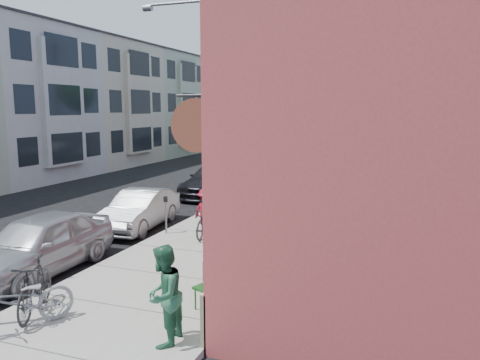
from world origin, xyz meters
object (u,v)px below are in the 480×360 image
(tree_bare, at_px, (236,144))
(car_0, at_px, (38,244))
(tree_leafy_far, at_px, (319,89))
(car_3, at_px, (251,166))
(tree_leafy_mid, at_px, (284,75))
(parking_meter_far, at_px, (239,178))
(car_2, at_px, (214,180))
(parked_bike_a, at_px, (35,287))
(patron_green, at_px, (163,295))
(bus, at_px, (248,139))
(patio_chair_a, at_px, (207,287))
(patio_chair_b, at_px, (235,271))
(parked_bike_b, at_px, (19,303))
(car_4, at_px, (274,159))
(parking_meter_near, at_px, (166,209))
(utility_pole_near, at_px, (207,77))
(cyclist, at_px, (206,212))
(car_1, at_px, (140,210))
(patron_grey, at_px, (231,249))

(tree_bare, relative_size, car_0, 1.12)
(tree_leafy_far, bearing_deg, car_0, -94.02)
(car_3, bearing_deg, tree_leafy_mid, -4.88)
(parking_meter_far, bearing_deg, car_2, 165.85)
(tree_leafy_far, distance_m, parked_bike_a, 31.04)
(patron_green, relative_size, car_3, 0.32)
(car_2, height_order, bus, bus)
(tree_bare, relative_size, patron_green, 2.91)
(patio_chair_a, distance_m, patio_chair_b, 1.12)
(tree_leafy_mid, distance_m, patron_green, 20.44)
(patio_chair_b, distance_m, parked_bike_b, 4.44)
(tree_bare, bearing_deg, car_4, 98.54)
(patio_chair_a, bearing_deg, parked_bike_a, -135.49)
(parking_meter_near, xyz_separation_m, utility_pole_near, (0.14, 3.14, 4.43))
(patio_chair_b, height_order, car_0, car_0)
(tree_leafy_far, xyz_separation_m, car_3, (-2.00, -10.99, -4.98))
(cyclist, bearing_deg, parked_bike_b, 105.04)
(tree_leafy_mid, height_order, patio_chair_a, tree_leafy_mid)
(parking_meter_far, height_order, tree_leafy_far, tree_leafy_far)
(parking_meter_far, xyz_separation_m, parked_bike_b, (0.75, -14.15, -0.30))
(tree_leafy_mid, xyz_separation_m, cyclist, (0.82, -12.89, -5.16))
(bus, bearing_deg, car_1, -76.98)
(patio_chair_a, relative_size, car_4, 0.22)
(parking_meter_far, height_order, patron_grey, patron_grey)
(utility_pole_near, xyz_separation_m, tree_leafy_far, (0.41, 21.18, 0.34))
(utility_pole_near, bearing_deg, car_0, -102.34)
(car_0, height_order, car_4, car_0)
(cyclist, relative_size, car_1, 0.38)
(parked_bike_b, bearing_deg, tree_leafy_far, 119.35)
(tree_leafy_mid, xyz_separation_m, parked_bike_a, (-0.06, -19.38, -5.37))
(bus, bearing_deg, parking_meter_near, -73.99)
(utility_pole_near, height_order, parked_bike_b, utility_pole_near)
(parking_meter_far, xyz_separation_m, car_2, (-1.45, 0.37, -0.24))
(patron_grey, height_order, car_2, patron_grey)
(patron_grey, relative_size, car_1, 0.39)
(parking_meter_near, height_order, cyclist, cyclist)
(patio_chair_a, xyz_separation_m, bus, (-9.06, 29.37, 1.04))
(car_4, bearing_deg, tree_leafy_far, 68.46)
(tree_leafy_far, xyz_separation_m, patio_chair_a, (3.08, -29.20, -5.15))
(parked_bike_b, bearing_deg, utility_pole_near, 122.44)
(tree_leafy_far, xyz_separation_m, patron_green, (2.97, -30.84, -4.70))
(tree_bare, distance_m, car_2, 3.65)
(patron_grey, relative_size, car_2, 0.32)
(cyclist, distance_m, car_4, 18.59)
(patio_chair_a, relative_size, car_2, 0.17)
(tree_bare, bearing_deg, bus, 107.26)
(utility_pole_near, height_order, patron_green, utility_pole_near)
(cyclist, bearing_deg, car_1, 8.48)
(car_4, bearing_deg, bus, 121.40)
(patio_chair_b, bearing_deg, car_2, 92.79)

